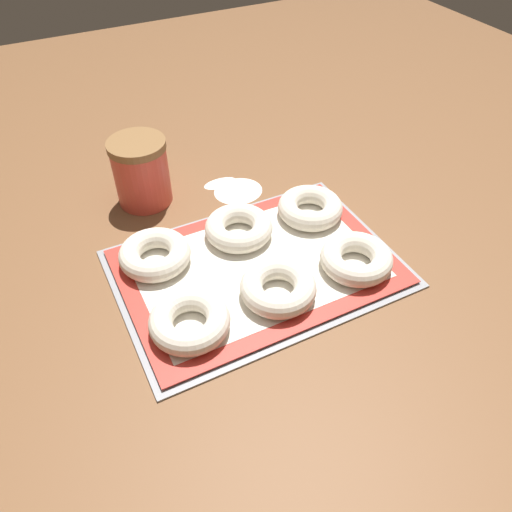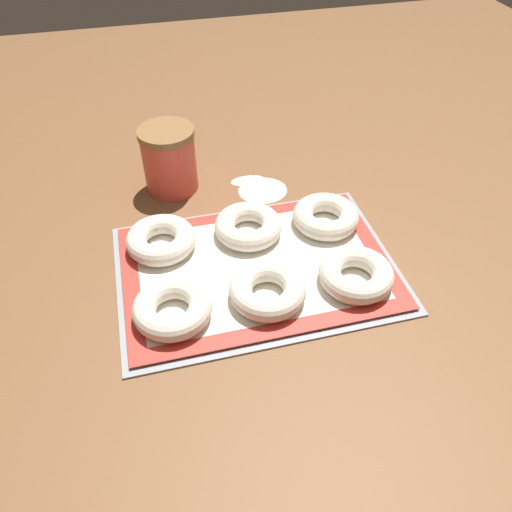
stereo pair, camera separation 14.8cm
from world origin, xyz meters
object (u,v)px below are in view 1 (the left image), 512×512
at_px(bagel_back_left, 155,254).
at_px(bagel_back_right, 310,208).
at_px(bagel_front_left, 190,321).
at_px(bagel_front_right, 356,259).
at_px(baking_tray, 256,266).
at_px(bagel_front_center, 278,287).
at_px(flour_canister, 141,172).
at_px(bagel_back_center, 239,228).

distance_m(bagel_back_left, bagel_back_right, 0.33).
height_order(bagel_front_left, bagel_back_right, same).
distance_m(bagel_front_left, bagel_front_right, 0.33).
relative_size(baking_tray, bagel_back_right, 3.86).
height_order(bagel_front_center, bagel_back_left, same).
xyz_separation_m(bagel_front_left, bagel_back_right, (0.33, 0.17, 0.00)).
bearing_deg(flour_canister, bagel_front_center, -73.29).
bearing_deg(bagel_front_center, flour_canister, 106.71).
bearing_deg(baking_tray, bagel_back_center, 85.91).
distance_m(bagel_front_left, bagel_back_center, 0.25).
relative_size(bagel_front_right, bagel_back_right, 1.00).
height_order(bagel_back_left, bagel_back_right, same).
height_order(bagel_front_right, flour_canister, flour_canister).
bearing_deg(bagel_back_center, bagel_front_center, -92.60).
bearing_deg(bagel_front_left, bagel_front_center, 0.13).
bearing_deg(flour_canister, bagel_back_left, -102.51).
height_order(bagel_back_left, bagel_back_center, same).
relative_size(bagel_front_center, bagel_back_right, 1.00).
xyz_separation_m(bagel_front_left, flour_canister, (0.05, 0.39, 0.04)).
distance_m(baking_tray, bagel_front_center, 0.09).
bearing_deg(flour_canister, baking_tray, -68.50).
bearing_deg(bagel_back_right, flour_canister, 141.97).
bearing_deg(baking_tray, bagel_front_center, -91.12).
height_order(bagel_front_left, bagel_back_center, same).
bearing_deg(bagel_front_left, bagel_back_center, 45.59).
distance_m(baking_tray, bagel_back_right, 0.19).
xyz_separation_m(bagel_front_left, bagel_front_right, (0.33, -0.00, 0.00)).
height_order(bagel_front_left, bagel_front_center, same).
bearing_deg(bagel_front_center, bagel_back_center, 87.40).
distance_m(bagel_front_center, bagel_back_left, 0.24).
bearing_deg(flour_canister, bagel_back_center, -59.70).
bearing_deg(bagel_front_left, bagel_front_right, -0.26).
relative_size(bagel_front_left, flour_canister, 0.92).
bearing_deg(bagel_front_right, flour_canister, 125.59).
distance_m(baking_tray, bagel_front_left, 0.19).
xyz_separation_m(bagel_front_left, bagel_back_center, (0.17, 0.18, 0.00)).
height_order(baking_tray, flour_canister, flour_canister).
distance_m(bagel_front_right, bagel_back_right, 0.17).
bearing_deg(bagel_front_center, bagel_back_left, 132.76).
xyz_separation_m(bagel_back_left, bagel_back_center, (0.17, -0.00, 0.00)).
height_order(bagel_front_center, bagel_back_center, same).
bearing_deg(baking_tray, bagel_back_right, 25.46).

